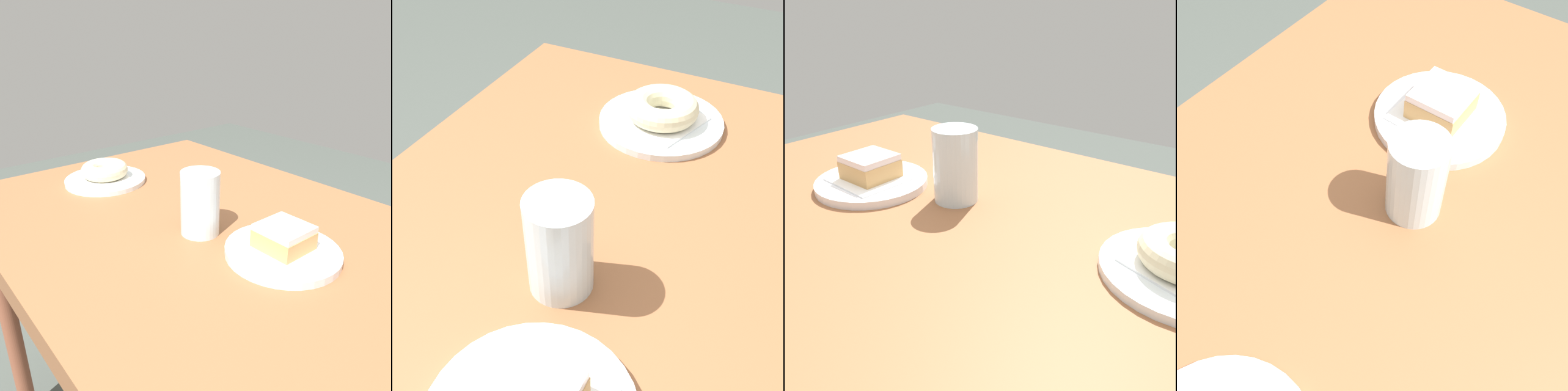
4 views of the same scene
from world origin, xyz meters
The scene contains 5 objects.
table centered at (0.00, 0.00, 0.67)m, with size 1.09×0.76×0.75m.
plate_glazed_square centered at (-0.18, -0.02, 0.75)m, with size 0.20×0.20×0.01m, color white.
napkin_glazed_square centered at (-0.18, -0.02, 0.76)m, with size 0.12×0.12×0.00m, color white.
donut_glazed_square centered at (-0.18, -0.02, 0.79)m, with size 0.08×0.08×0.04m.
water_glass centered at (-0.02, 0.03, 0.81)m, with size 0.08×0.08×0.13m, color silver.
Camera 3 is at (0.42, -0.44, 1.06)m, focal length 37.79 mm.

